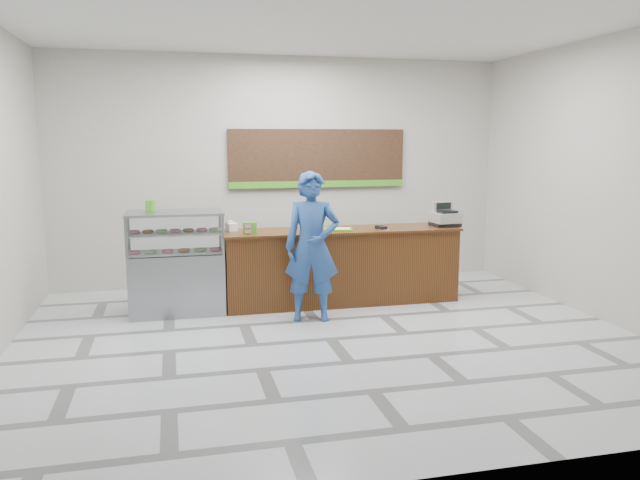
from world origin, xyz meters
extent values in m
plane|color=silver|center=(0.00, 0.00, 0.00)|extent=(7.00, 7.00, 0.00)
plane|color=#BCB7AC|center=(0.00, 3.00, 1.75)|extent=(7.00, 0.00, 7.00)
plane|color=silver|center=(0.00, 0.00, 3.50)|extent=(7.00, 7.00, 0.00)
cube|color=#5A2D13|center=(0.55, 1.55, 0.50)|extent=(3.20, 0.70, 1.00)
cube|color=#5A2D13|center=(0.55, 1.55, 1.01)|extent=(3.26, 0.76, 0.03)
cube|color=gray|center=(-1.67, 1.55, 0.40)|extent=(1.20, 0.70, 0.80)
cube|color=white|center=(-1.67, 1.55, 1.05)|extent=(1.20, 0.70, 0.50)
cube|color=gray|center=(-1.67, 1.55, 1.31)|extent=(1.22, 0.72, 0.03)
cube|color=silver|center=(-1.67, 1.55, 0.82)|extent=(1.14, 0.64, 0.02)
cube|color=silver|center=(-1.67, 1.55, 1.06)|extent=(1.14, 0.64, 0.02)
torus|color=pink|center=(-2.17, 1.45, 0.85)|extent=(0.15, 0.15, 0.05)
torus|color=#9BDB88|center=(-1.97, 1.45, 0.85)|extent=(0.15, 0.15, 0.05)
torus|color=pink|center=(-1.77, 1.45, 0.85)|extent=(0.15, 0.15, 0.05)
torus|color=#9F602B|center=(-1.57, 1.45, 0.85)|extent=(0.15, 0.15, 0.05)
torus|color=#9BDB88|center=(-1.37, 1.45, 0.85)|extent=(0.15, 0.15, 0.05)
torus|color=pink|center=(-1.17, 1.45, 0.85)|extent=(0.15, 0.15, 0.05)
torus|color=pink|center=(-2.17, 1.60, 1.09)|extent=(0.15, 0.15, 0.05)
torus|color=#9F602B|center=(-2.00, 1.60, 1.09)|extent=(0.15, 0.15, 0.05)
torus|color=#9BDB88|center=(-1.84, 1.60, 1.09)|extent=(0.15, 0.15, 0.05)
torus|color=pink|center=(-1.67, 1.60, 1.09)|extent=(0.15, 0.15, 0.05)
torus|color=#9F602B|center=(-1.50, 1.60, 1.09)|extent=(0.15, 0.15, 0.05)
torus|color=pink|center=(-1.34, 1.60, 1.09)|extent=(0.15, 0.15, 0.05)
torus|color=#9BDB88|center=(-1.17, 1.60, 1.09)|extent=(0.15, 0.15, 0.05)
cube|color=black|center=(0.55, 2.96, 1.95)|extent=(2.80, 0.05, 0.90)
cube|color=green|center=(0.55, 2.93, 1.55)|extent=(2.80, 0.02, 0.10)
cube|color=black|center=(2.05, 1.49, 1.06)|extent=(0.35, 0.35, 0.05)
cube|color=gray|center=(2.05, 1.49, 1.15)|extent=(0.39, 0.40, 0.14)
cube|color=black|center=(2.05, 1.42, 1.24)|extent=(0.26, 0.20, 0.04)
cube|color=gray|center=(2.05, 1.60, 1.30)|extent=(0.31, 0.12, 0.14)
cube|color=black|center=(2.05, 1.55, 1.31)|extent=(0.23, 0.04, 0.09)
cube|color=black|center=(1.07, 1.40, 1.05)|extent=(0.13, 0.19, 0.04)
cube|color=#49C100|center=(0.48, 1.47, 1.04)|extent=(0.44, 0.37, 0.02)
cube|color=white|center=(0.50, 1.47, 1.05)|extent=(0.32, 0.26, 0.00)
cube|color=white|center=(-0.93, 1.72, 1.08)|extent=(0.16, 0.16, 0.11)
cylinder|color=silver|center=(-0.95, 1.75, 1.10)|extent=(0.09, 0.09, 0.13)
cube|color=green|center=(-0.72, 1.41, 1.11)|extent=(0.19, 0.15, 0.15)
cylinder|color=pink|center=(1.09, 1.35, 1.03)|extent=(0.15, 0.15, 0.00)
cylinder|color=green|center=(-1.94, 1.69, 1.40)|extent=(0.09, 0.09, 0.14)
cylinder|color=green|center=(-1.99, 1.70, 1.40)|extent=(0.09, 0.09, 0.14)
imported|color=#254C8F|center=(-0.03, 0.83, 0.93)|extent=(0.76, 0.59, 1.86)
camera|label=1|loc=(-1.70, -6.59, 2.24)|focal=35.00mm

